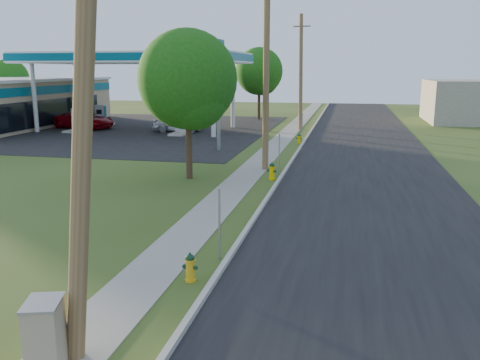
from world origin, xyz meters
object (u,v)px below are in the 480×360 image
(hydrant_mid, at_px, (272,171))
(car_red, at_px, (84,120))
(utility_pole_near, at_px, (83,87))
(tree_verge, at_px, (189,83))
(fuel_pump_ne, at_px, (181,125))
(utility_pole_mid, at_px, (266,72))
(fuel_pump_sw, at_px, (101,118))
(fuel_pump_se, at_px, (196,120))
(tree_back, at_px, (10,79))
(car_silver, at_px, (177,124))
(fuel_pump_nw, at_px, (78,123))
(price_pylon, at_px, (218,63))
(tree_lot, at_px, (260,73))
(utility_pole_far, at_px, (301,72))
(hydrant_near, at_px, (190,267))
(utility_cabinet, at_px, (45,337))
(hydrant_far, at_px, (299,139))

(hydrant_mid, xyz_separation_m, car_red, (-19.04, 17.22, 0.34))
(utility_pole_near, xyz_separation_m, car_red, (-18.34, 32.84, -4.05))
(tree_verge, bearing_deg, fuel_pump_ne, 110.07)
(utility_pole_mid, relative_size, fuel_pump_ne, 3.06)
(fuel_pump_ne, height_order, hydrant_mid, fuel_pump_ne)
(fuel_pump_sw, bearing_deg, hydrant_mid, -46.16)
(utility_pole_mid, distance_m, fuel_pump_se, 19.65)
(tree_back, xyz_separation_m, car_silver, (22.31, -9.75, -3.28))
(fuel_pump_nw, height_order, fuel_pump_ne, same)
(price_pylon, xyz_separation_m, car_red, (-14.44, 9.34, -4.68))
(tree_lot, bearing_deg, tree_back, -175.76)
(utility_pole_far, height_order, fuel_pump_nw, utility_pole_far)
(fuel_pump_se, relative_size, hydrant_near, 4.34)
(hydrant_near, distance_m, utility_cabinet, 4.35)
(tree_verge, distance_m, hydrant_near, 12.58)
(utility_pole_far, bearing_deg, fuel_pump_sw, -176.80)
(tree_verge, bearing_deg, fuel_pump_nw, 132.86)
(utility_pole_mid, distance_m, car_red, 23.96)
(utility_pole_near, distance_m, price_pylon, 23.83)
(hydrant_far, bearing_deg, price_pylon, -138.10)
(fuel_pump_ne, bearing_deg, fuel_pump_sw, 156.04)
(tree_verge, distance_m, tree_lot, 29.12)
(hydrant_near, height_order, hydrant_far, hydrant_near)
(tree_lot, xyz_separation_m, hydrant_far, (5.66, -16.37, -4.33))
(price_pylon, bearing_deg, utility_pole_near, -80.58)
(utility_pole_near, xyz_separation_m, price_pylon, (-3.90, 23.50, 0.63))
(car_silver, bearing_deg, tree_back, 53.51)
(utility_pole_mid, relative_size, fuel_pump_se, 3.06)
(hydrant_far, height_order, car_silver, car_silver)
(price_pylon, xyz_separation_m, tree_back, (-28.11, 18.56, -1.47))
(utility_pole_mid, distance_m, tree_verge, 4.31)
(utility_pole_far, height_order, fuel_pump_ne, utility_pole_far)
(hydrant_far, height_order, utility_cabinet, utility_cabinet)
(fuel_pump_se, relative_size, hydrant_mid, 3.86)
(fuel_pump_sw, bearing_deg, car_silver, -18.14)
(utility_pole_far, xyz_separation_m, car_silver, (-9.69, -3.69, -4.12))
(tree_back, bearing_deg, car_red, -33.99)
(utility_pole_mid, bearing_deg, fuel_pump_nw, 144.01)
(hydrant_far, distance_m, utility_cabinet, 28.25)
(utility_pole_near, height_order, fuel_pump_sw, utility_pole_near)
(utility_pole_far, xyz_separation_m, price_pylon, (-3.90, -12.50, 0.63))
(fuel_pump_sw, bearing_deg, hydrant_far, -21.32)
(tree_lot, relative_size, car_red, 1.34)
(utility_pole_mid, distance_m, utility_cabinet, 19.01)
(utility_pole_near, bearing_deg, utility_pole_mid, 90.00)
(price_pylon, xyz_separation_m, car_silver, (-5.79, 8.81, -4.75))
(fuel_pump_nw, height_order, hydrant_far, fuel_pump_nw)
(tree_verge, relative_size, utility_cabinet, 5.27)
(fuel_pump_nw, relative_size, fuel_pump_sw, 1.00)
(price_pylon, relative_size, utility_cabinet, 5.23)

